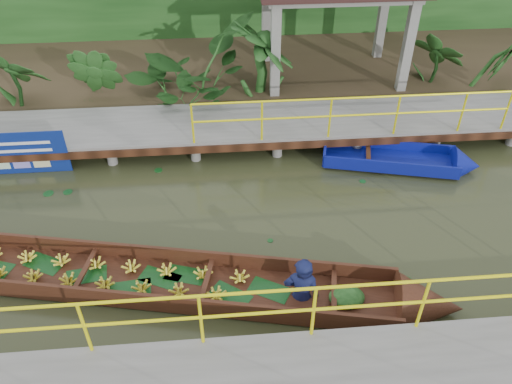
{
  "coord_description": "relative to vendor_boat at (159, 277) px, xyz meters",
  "views": [
    {
      "loc": [
        -0.41,
        -7.52,
        6.85
      ],
      "look_at": [
        0.28,
        0.5,
        0.6
      ],
      "focal_mm": 35.0,
      "sensor_mm": 36.0,
      "label": 1
    }
  ],
  "objects": [
    {
      "name": "vendor_boat",
      "position": [
        0.0,
        0.0,
        0.0
      ],
      "size": [
        11.01,
        3.34,
        2.22
      ],
      "rotation": [
        0.0,
        0.0,
        -0.21
      ],
      "color": "#33190E",
      "rests_on": "ground"
    },
    {
      "name": "ground",
      "position": [
        1.61,
        1.34,
        -0.23
      ],
      "size": [
        80.0,
        80.0,
        0.0
      ],
      "primitive_type": "plane",
      "color": "#282E17",
      "rests_on": "ground"
    },
    {
      "name": "moored_blue_boat",
      "position": [
        6.09,
        3.21,
        -0.07
      ],
      "size": [
        3.76,
        1.78,
        0.87
      ],
      "rotation": [
        0.0,
        0.0,
        -0.24
      ],
      "color": "navy",
      "rests_on": "ground"
    },
    {
      "name": "land_strip",
      "position": [
        1.61,
        8.84,
        -0.0
      ],
      "size": [
        30.0,
        8.0,
        0.45
      ],
      "primitive_type": "cube",
      "color": "#2D2316",
      "rests_on": "ground"
    },
    {
      "name": "far_dock",
      "position": [
        1.63,
        4.77,
        0.25
      ],
      "size": [
        16.0,
        2.06,
        1.66
      ],
      "color": "slate",
      "rests_on": "ground"
    },
    {
      "name": "tropical_plants",
      "position": [
        2.23,
        6.64,
        1.13
      ],
      "size": [
        14.45,
        1.45,
        1.81
      ],
      "color": "#153B12",
      "rests_on": "ground"
    }
  ]
}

